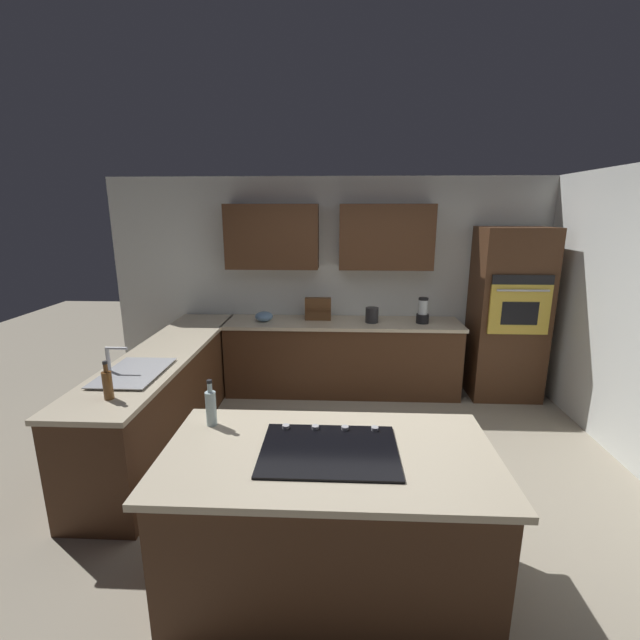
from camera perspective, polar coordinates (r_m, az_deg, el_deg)
ground_plane at (r=4.01m, az=4.44°, el=-19.12°), size 14.00×14.00×0.00m
wall_back at (r=5.44m, az=3.32°, el=6.34°), size 6.00×0.44×2.60m
lower_cabinets_back at (r=5.37m, az=2.91°, el=-5.07°), size 2.80×0.60×0.86m
countertop_back at (r=5.24m, az=2.97°, el=-0.42°), size 2.84×0.64×0.04m
lower_cabinets_side at (r=4.60m, az=-19.28°, el=-9.28°), size 0.60×2.90×0.86m
countertop_side at (r=4.45m, az=-19.75°, el=-3.94°), size 0.64×2.94×0.04m
island_base at (r=2.79m, az=1.15°, el=-25.20°), size 1.78×0.91×0.86m
island_top at (r=2.53m, az=1.21°, el=-17.29°), size 1.86×0.99×0.04m
wall_oven at (r=5.57m, az=23.48°, el=0.70°), size 0.80×0.66×2.02m
sink_unit at (r=3.89m, az=-23.43°, el=-6.28°), size 0.46×0.70×0.23m
cooktop at (r=2.52m, az=1.21°, el=-16.69°), size 0.76×0.56×0.03m
blender at (r=5.28m, az=13.37°, el=1.00°), size 0.15×0.15×0.31m
mixing_bowl at (r=5.28m, az=-7.38°, el=0.47°), size 0.21×0.21×0.12m
spice_rack at (r=5.29m, az=-0.26°, el=1.47°), size 0.32×0.11×0.27m
kettle at (r=5.21m, az=6.84°, el=0.65°), size 0.16×0.16×0.18m
dish_soap_bottle at (r=3.44m, az=-26.15°, el=-7.57°), size 0.07×0.07×0.28m
oil_bottle at (r=2.82m, az=-14.14°, el=-11.02°), size 0.07×0.07×0.30m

